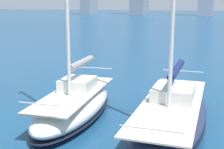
% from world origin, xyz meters
% --- Properties ---
extents(sailboat_navy, '(3.52, 9.61, 12.25)m').
position_xyz_m(sailboat_navy, '(-2.19, -7.50, 0.64)').
color(sailboat_navy, navy).
rests_on(sailboat_navy, ground).
extents(sailboat_grey, '(3.35, 7.47, 13.02)m').
position_xyz_m(sailboat_grey, '(2.09, -6.80, 0.74)').
color(sailboat_grey, white).
rests_on(sailboat_grey, ground).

